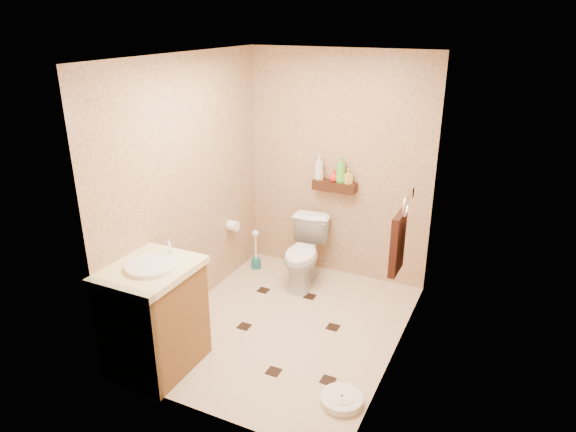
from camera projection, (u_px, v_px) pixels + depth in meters
The scene contains 19 objects.
ground at pixel (286, 326), 4.75m from camera, with size 2.50×2.50×0.00m, color beige.
wall_back at pixel (338, 168), 5.36m from camera, with size 2.00×0.04×2.40m, color tan.
wall_front at pixel (201, 266), 3.26m from camera, with size 2.00×0.04×2.40m, color tan.
wall_left at pixel (188, 189), 4.71m from camera, with size 0.04×2.50×2.40m, color tan.
wall_right at pixel (404, 224), 3.91m from camera, with size 0.04×2.50×2.40m, color tan.
ceiling at pixel (286, 56), 3.87m from camera, with size 2.00×2.50×0.02m, color silver.
wall_shelf at pixel (334, 186), 5.36m from camera, with size 0.46×0.14×0.10m, color #3C1C10.
floor_accents at pixel (291, 328), 4.71m from camera, with size 1.24×1.33×0.01m.
toilet at pixel (304, 253), 5.40m from camera, with size 0.39×0.69×0.70m, color white.
vanity at pixel (155, 316), 4.06m from camera, with size 0.61×0.74×1.04m.
bathroom_scale at pixel (342, 399), 3.80m from camera, with size 0.36×0.36×0.06m.
toilet_brush at pixel (256, 255), 5.79m from camera, with size 0.11×0.11×0.47m.
towel_ring at pixel (398, 241), 4.25m from camera, with size 0.12×0.30×0.76m.
toilet_paper at pixel (233, 226), 5.45m from camera, with size 0.12×0.11×0.12m.
bottle_a at pixel (319, 167), 5.36m from camera, with size 0.10×0.10×0.27m, color beige.
bottle_b at pixel (320, 172), 5.38m from camera, with size 0.07×0.07×0.16m, color gold.
bottle_c at pixel (334, 176), 5.32m from camera, with size 0.10×0.10×0.13m, color red.
bottle_d at pixel (341, 170), 5.26m from camera, with size 0.11×0.11×0.28m, color green.
bottle_e at pixel (348, 176), 5.25m from camera, with size 0.07×0.07×0.15m, color gold.
Camera 1 is at (1.76, -3.64, 2.69)m, focal length 32.00 mm.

